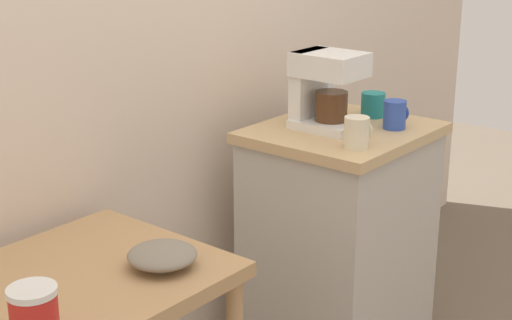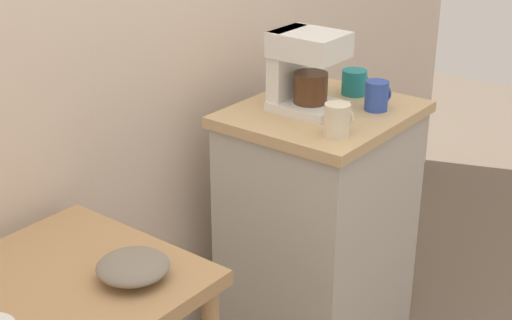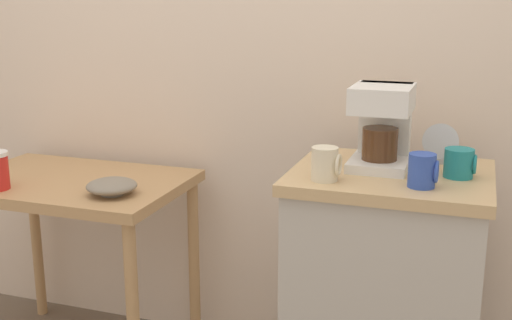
% 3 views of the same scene
% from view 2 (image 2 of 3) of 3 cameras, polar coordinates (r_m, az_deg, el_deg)
% --- Properties ---
extents(kitchen_counter, '(0.60, 0.52, 0.89)m').
position_cam_2_polar(kitchen_counter, '(2.64, 4.78, -5.16)').
color(kitchen_counter, '#BCB7AD').
rests_on(kitchen_counter, ground_plane).
extents(bowl_stoneware, '(0.17, 0.17, 0.06)m').
position_cam_2_polar(bowl_stoneware, '(1.80, -9.39, -8.06)').
color(bowl_stoneware, gray).
rests_on(bowl_stoneware, wooden_table).
extents(coffee_maker, '(0.18, 0.22, 0.26)m').
position_cam_2_polar(coffee_maker, '(2.41, 3.62, 7.07)').
color(coffee_maker, white).
rests_on(coffee_maker, kitchen_counter).
extents(mug_small_cream, '(0.09, 0.08, 0.10)m').
position_cam_2_polar(mug_small_cream, '(2.23, 6.26, 3.08)').
color(mug_small_cream, beige).
rests_on(mug_small_cream, kitchen_counter).
extents(mug_blue, '(0.08, 0.08, 0.10)m').
position_cam_2_polar(mug_blue, '(2.46, 9.24, 4.89)').
color(mug_blue, '#2D4CAD').
rests_on(mug_blue, kitchen_counter).
extents(mug_dark_teal, '(0.09, 0.09, 0.09)m').
position_cam_2_polar(mug_dark_teal, '(2.61, 7.54, 5.93)').
color(mug_dark_teal, teal).
rests_on(mug_dark_teal, kitchen_counter).
extents(table_clock, '(0.11, 0.06, 0.13)m').
position_cam_2_polar(table_clock, '(2.63, 3.71, 6.54)').
color(table_clock, '#B2B5BA').
rests_on(table_clock, kitchen_counter).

